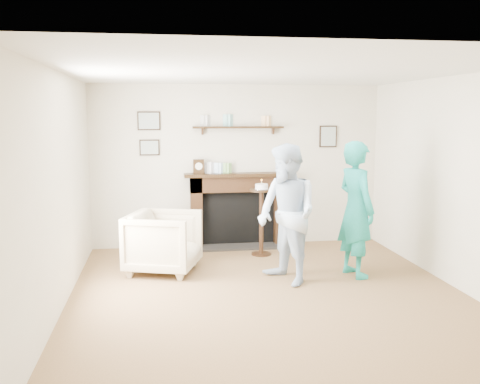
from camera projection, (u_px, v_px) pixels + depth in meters
name	position (u px, v px, depth m)	size (l,w,h in m)	color
ground	(270.00, 296.00, 6.06)	(5.00, 5.00, 0.00)	brown
room_shell	(259.00, 149.00, 6.51)	(4.54, 5.02, 2.52)	beige
armchair	(164.00, 271.00, 7.02)	(0.85, 0.87, 0.80)	tan
man	(286.00, 283.00, 6.55)	(0.83, 0.64, 1.70)	silver
woman	(354.00, 275.00, 6.86)	(0.63, 0.41, 1.72)	#21B0C0
pedestal_table	(261.00, 209.00, 7.76)	(0.35, 0.35, 1.12)	black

